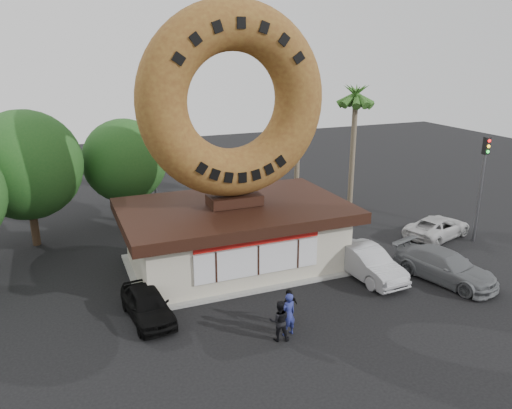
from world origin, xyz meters
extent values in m
plane|color=black|center=(0.00, 0.00, 0.00)|extent=(90.00, 90.00, 0.00)
cube|color=beige|center=(0.00, 6.00, 1.50)|extent=(10.00, 6.00, 3.00)
cube|color=#999993|center=(0.00, 6.00, 0.07)|extent=(10.60, 6.60, 0.15)
cube|color=#3F3F3F|center=(0.00, 6.00, 3.05)|extent=(10.00, 6.00, 0.10)
cube|color=black|center=(0.00, 6.00, 3.00)|extent=(11.20, 7.20, 0.55)
cube|color=silver|center=(0.00, 2.95, 1.55)|extent=(6.00, 0.12, 1.40)
cube|color=#AF120F|center=(0.00, 2.93, 2.55)|extent=(6.00, 0.10, 0.45)
cube|color=black|center=(0.00, 6.00, 3.55)|extent=(2.60, 1.40, 0.50)
torus|color=olive|center=(0.00, 6.00, 8.35)|extent=(9.11, 2.32, 9.11)
cylinder|color=#473321|center=(-9.50, 13.00, 1.65)|extent=(0.44, 0.44, 3.30)
sphere|color=#1E4D1B|center=(-9.50, 13.00, 4.65)|extent=(6.00, 6.00, 6.00)
cylinder|color=#473321|center=(-4.00, 15.00, 1.43)|extent=(0.44, 0.44, 2.86)
sphere|color=#1E4D1B|center=(-4.00, 15.00, 4.03)|extent=(5.20, 5.20, 5.20)
cylinder|color=#726651|center=(7.50, 14.00, 4.50)|extent=(0.36, 0.36, 9.00)
cylinder|color=#726651|center=(11.00, 12.50, 4.00)|extent=(0.36, 0.36, 8.00)
cylinder|color=#59595E|center=(-2.00, 16.00, 4.00)|extent=(0.18, 0.18, 8.00)
cylinder|color=#59595E|center=(-1.10, 16.00, 7.90)|extent=(1.80, 0.12, 0.12)
cube|color=#59595E|center=(-0.20, 16.00, 7.85)|extent=(0.45, 0.20, 0.12)
cylinder|color=#59595E|center=(14.00, 4.00, 3.00)|extent=(0.18, 0.18, 6.00)
cube|color=black|center=(14.00, 4.00, 5.60)|extent=(0.30, 0.28, 0.95)
sphere|color=red|center=(14.00, 3.85, 5.90)|extent=(0.18, 0.18, 0.18)
sphere|color=yellow|center=(14.00, 3.85, 5.60)|extent=(0.18, 0.18, 0.18)
sphere|color=green|center=(14.00, 3.85, 5.30)|extent=(0.18, 0.18, 0.18)
imported|color=navy|center=(-0.31, -0.87, 0.89)|extent=(0.71, 0.53, 1.77)
imported|color=black|center=(-0.78, -1.06, 0.82)|extent=(0.95, 0.83, 1.63)
imported|color=black|center=(0.04, -0.22, 0.79)|extent=(1.00, 0.73, 1.57)
imported|color=black|center=(-5.15, 2.42, 0.66)|extent=(1.95, 4.01, 1.32)
imported|color=#98999D|center=(5.47, 2.39, 0.76)|extent=(1.98, 4.74, 1.52)
imported|color=slate|center=(8.76, 0.59, 0.73)|extent=(3.37, 5.40, 1.46)
imported|color=silver|center=(12.44, 5.28, 0.63)|extent=(4.98, 3.36, 1.27)
camera|label=1|loc=(-7.95, -16.23, 10.72)|focal=35.00mm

